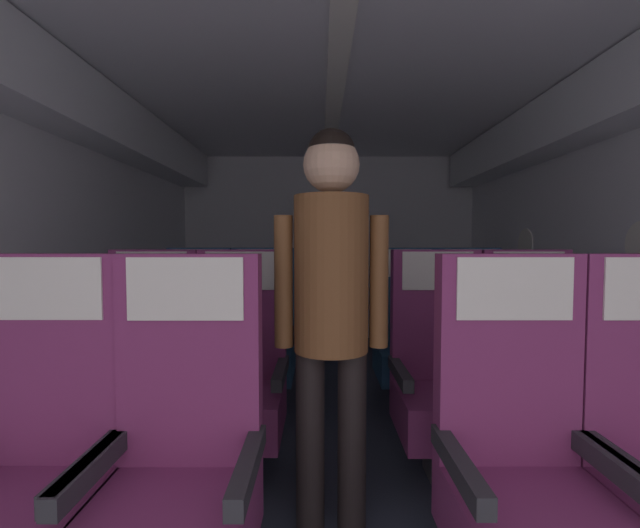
{
  "coord_description": "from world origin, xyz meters",
  "views": [
    {
      "loc": [
        -0.1,
        0.33,
        1.15
      ],
      "look_at": [
        -0.09,
        3.1,
        1.01
      ],
      "focal_mm": 23.72,
      "sensor_mm": 36.0,
      "label": 1
    }
  ],
  "objects_px": {
    "flight_attendant": "(329,292)",
    "seat_c_left_aisle": "(260,340)",
    "seat_a_left_aisle": "(177,472)",
    "seat_b_right_window": "(439,379)",
    "seat_c_right_window": "(406,340)",
    "seat_c_left_window": "(194,340)",
    "seat_a_right_window": "(521,470)",
    "seat_b_left_window": "(145,378)",
    "seat_c_right_aisle": "(471,340)",
    "seat_b_left_aisle": "(237,379)",
    "seat_b_right_aisle": "(532,379)",
    "seat_a_left_window": "(29,471)"
  },
  "relations": [
    {
      "from": "flight_attendant",
      "to": "seat_c_left_aisle",
      "type": "bearing_deg",
      "value": -72.1
    },
    {
      "from": "seat_a_left_aisle",
      "to": "seat_b_right_window",
      "type": "xyz_separation_m",
      "value": [
        1.04,
        0.86,
        0.0
      ]
    },
    {
      "from": "seat_c_left_aisle",
      "to": "seat_c_right_window",
      "type": "distance_m",
      "value": 1.04
    },
    {
      "from": "seat_c_left_aisle",
      "to": "seat_c_left_window",
      "type": "bearing_deg",
      "value": -178.13
    },
    {
      "from": "seat_a_right_window",
      "to": "seat_b_right_window",
      "type": "height_order",
      "value": "same"
    },
    {
      "from": "seat_a_right_window",
      "to": "seat_b_right_window",
      "type": "xyz_separation_m",
      "value": [
        -0.01,
        0.86,
        0.0
      ]
    },
    {
      "from": "seat_b_left_window",
      "to": "seat_c_right_aisle",
      "type": "relative_size",
      "value": 1.0
    },
    {
      "from": "seat_c_left_window",
      "to": "seat_b_right_window",
      "type": "bearing_deg",
      "value": -29.87
    },
    {
      "from": "seat_a_right_window",
      "to": "seat_c_left_window",
      "type": "distance_m",
      "value": 2.28
    },
    {
      "from": "seat_c_left_aisle",
      "to": "seat_b_left_aisle",
      "type": "bearing_deg",
      "value": -89.92
    },
    {
      "from": "seat_a_right_window",
      "to": "seat_b_left_aisle",
      "type": "relative_size",
      "value": 1.0
    },
    {
      "from": "seat_a_right_window",
      "to": "seat_c_left_aisle",
      "type": "distance_m",
      "value": 2.02
    },
    {
      "from": "seat_c_right_aisle",
      "to": "seat_c_left_window",
      "type": "bearing_deg",
      "value": -179.9
    },
    {
      "from": "seat_b_right_window",
      "to": "seat_c_left_aisle",
      "type": "height_order",
      "value": "same"
    },
    {
      "from": "seat_b_left_window",
      "to": "seat_c_left_aisle",
      "type": "bearing_deg",
      "value": 61.33
    },
    {
      "from": "seat_b_right_aisle",
      "to": "seat_a_left_window",
      "type": "bearing_deg",
      "value": -156.4
    },
    {
      "from": "seat_b_left_aisle",
      "to": "seat_c_left_window",
      "type": "height_order",
      "value": "same"
    },
    {
      "from": "seat_b_right_aisle",
      "to": "seat_a_right_window",
      "type": "bearing_deg",
      "value": -118.56
    },
    {
      "from": "seat_b_left_aisle",
      "to": "seat_c_right_window",
      "type": "relative_size",
      "value": 1.0
    },
    {
      "from": "seat_b_right_window",
      "to": "seat_c_right_window",
      "type": "bearing_deg",
      "value": 89.09
    },
    {
      "from": "seat_a_right_window",
      "to": "seat_c_right_aisle",
      "type": "height_order",
      "value": "same"
    },
    {
      "from": "seat_a_right_window",
      "to": "seat_c_right_window",
      "type": "xyz_separation_m",
      "value": [
        0.01,
        1.73,
        0.0
      ]
    },
    {
      "from": "flight_attendant",
      "to": "seat_b_left_aisle",
      "type": "bearing_deg",
      "value": -49.42
    },
    {
      "from": "seat_b_left_aisle",
      "to": "seat_c_left_aisle",
      "type": "relative_size",
      "value": 1.0
    },
    {
      "from": "seat_b_left_window",
      "to": "seat_b_right_window",
      "type": "relative_size",
      "value": 1.0
    },
    {
      "from": "seat_b_left_window",
      "to": "seat_c_left_aisle",
      "type": "distance_m",
      "value": 0.97
    },
    {
      "from": "seat_b_left_aisle",
      "to": "seat_c_left_window",
      "type": "relative_size",
      "value": 1.0
    },
    {
      "from": "seat_c_left_aisle",
      "to": "seat_c_right_window",
      "type": "xyz_separation_m",
      "value": [
        1.04,
        -0.0,
        0.0
      ]
    },
    {
      "from": "seat_c_left_window",
      "to": "flight_attendant",
      "type": "bearing_deg",
      "value": -56.13
    },
    {
      "from": "seat_c_left_aisle",
      "to": "seat_c_right_window",
      "type": "bearing_deg",
      "value": -0.22
    },
    {
      "from": "seat_b_left_aisle",
      "to": "seat_b_right_window",
      "type": "bearing_deg",
      "value": -0.45
    },
    {
      "from": "seat_a_left_aisle",
      "to": "seat_b_left_aisle",
      "type": "xyz_separation_m",
      "value": [
        0.01,
        0.87,
        0.0
      ]
    },
    {
      "from": "seat_a_left_window",
      "to": "seat_c_right_aisle",
      "type": "relative_size",
      "value": 1.0
    },
    {
      "from": "seat_a_left_aisle",
      "to": "seat_b_left_aisle",
      "type": "relative_size",
      "value": 1.0
    },
    {
      "from": "seat_c_left_window",
      "to": "seat_c_right_window",
      "type": "height_order",
      "value": "same"
    },
    {
      "from": "seat_b_left_aisle",
      "to": "flight_attendant",
      "type": "xyz_separation_m",
      "value": [
        0.46,
        -0.53,
        0.5
      ]
    },
    {
      "from": "seat_a_left_window",
      "to": "seat_c_left_aisle",
      "type": "xyz_separation_m",
      "value": [
        0.46,
        1.73,
        0.0
      ]
    },
    {
      "from": "flight_attendant",
      "to": "seat_a_left_aisle",
      "type": "bearing_deg",
      "value": 36.14
    },
    {
      "from": "seat_b_left_aisle",
      "to": "seat_b_right_aisle",
      "type": "bearing_deg",
      "value": -0.17
    },
    {
      "from": "seat_a_right_window",
      "to": "seat_c_right_aisle",
      "type": "xyz_separation_m",
      "value": [
        0.47,
        1.72,
        0.0
      ]
    },
    {
      "from": "seat_a_left_aisle",
      "to": "seat_b_right_aisle",
      "type": "relative_size",
      "value": 1.0
    },
    {
      "from": "seat_b_right_aisle",
      "to": "seat_a_left_aisle",
      "type": "bearing_deg",
      "value": -150.14
    },
    {
      "from": "seat_b_left_aisle",
      "to": "seat_c_right_window",
      "type": "distance_m",
      "value": 1.35
    },
    {
      "from": "seat_b_left_aisle",
      "to": "flight_attendant",
      "type": "height_order",
      "value": "flight_attendant"
    },
    {
      "from": "seat_a_left_window",
      "to": "seat_b_left_aisle",
      "type": "height_order",
      "value": "same"
    },
    {
      "from": "seat_a_left_window",
      "to": "seat_a_left_aisle",
      "type": "distance_m",
      "value": 0.45
    },
    {
      "from": "seat_c_right_window",
      "to": "seat_c_left_aisle",
      "type": "bearing_deg",
      "value": 179.78
    },
    {
      "from": "seat_a_left_window",
      "to": "seat_b_right_window",
      "type": "bearing_deg",
      "value": 29.85
    },
    {
      "from": "seat_b_right_window",
      "to": "flight_attendant",
      "type": "distance_m",
      "value": 0.92
    },
    {
      "from": "seat_a_left_window",
      "to": "seat_c_left_window",
      "type": "height_order",
      "value": "same"
    }
  ]
}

